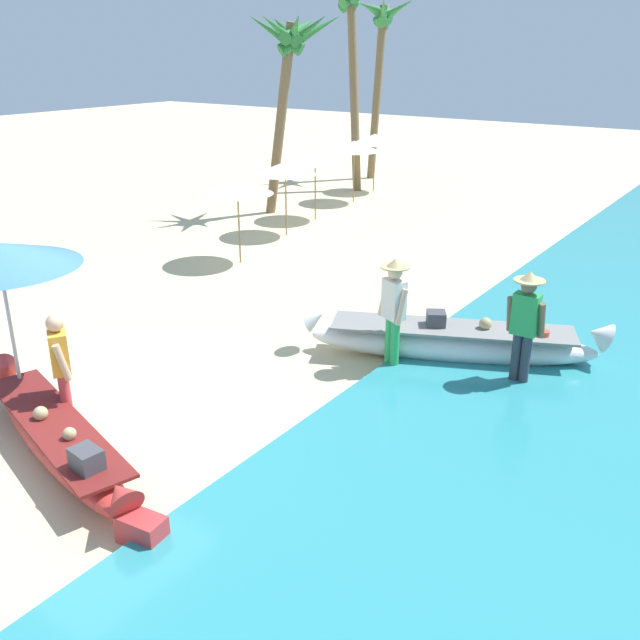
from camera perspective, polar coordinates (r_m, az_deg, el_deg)
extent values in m
plane|color=beige|center=(10.05, -18.74, -7.43)|extent=(80.00, 80.00, 0.00)
ellipsoid|color=red|center=(9.20, -20.69, -9.08)|extent=(3.96, 1.72, 0.41)
cone|color=red|center=(10.76, -24.26, -3.52)|extent=(0.49, 0.48, 0.46)
cone|color=red|center=(7.50, -15.96, -13.59)|extent=(0.49, 0.48, 0.46)
cube|color=maroon|center=(9.10, -20.86, -7.95)|extent=(3.36, 1.56, 0.04)
cube|color=#424247|center=(8.02, -18.53, -10.76)|extent=(0.38, 0.30, 0.26)
sphere|color=tan|center=(8.66, -19.79, -8.75)|extent=(0.16, 0.16, 0.16)
sphere|color=tan|center=(9.21, -21.86, -7.09)|extent=(0.18, 0.18, 0.18)
ellipsoid|color=white|center=(11.21, 10.63, -1.95)|extent=(4.39, 2.55, 0.55)
cone|color=white|center=(11.25, -0.42, 0.33)|extent=(0.58, 0.60, 0.53)
cone|color=white|center=(11.34, 21.83, -1.13)|extent=(0.58, 0.60, 0.53)
cube|color=gray|center=(11.10, 10.73, -0.65)|extent=(3.74, 2.27, 0.04)
cylinder|color=#B74C38|center=(11.09, 17.76, -1.08)|extent=(0.19, 0.19, 0.10)
sphere|color=tan|center=(11.11, 13.37, -0.29)|extent=(0.20, 0.20, 0.20)
cube|color=#424247|center=(11.08, 9.46, 0.08)|extent=(0.40, 0.40, 0.24)
cylinder|color=green|center=(10.69, 6.13, -2.04)|extent=(0.14, 0.14, 0.83)
cylinder|color=green|center=(10.79, 5.70, -1.78)|extent=(0.14, 0.14, 0.83)
cube|color=silver|center=(10.48, 6.06, 1.70)|extent=(0.42, 0.35, 0.61)
cylinder|color=beige|center=(10.31, 6.69, 1.04)|extent=(0.17, 0.22, 0.55)
cylinder|color=beige|center=(10.66, 5.25, 1.80)|extent=(0.17, 0.22, 0.55)
sphere|color=beige|center=(10.34, 6.15, 3.91)|extent=(0.22, 0.22, 0.22)
cylinder|color=tan|center=(10.32, 6.17, 4.33)|extent=(0.44, 0.44, 0.02)
cone|color=tan|center=(10.30, 6.18, 4.71)|extent=(0.26, 0.26, 0.12)
cylinder|color=#B2383D|center=(9.72, -20.05, -5.96)|extent=(0.14, 0.14, 0.80)
cylinder|color=#B2383D|center=(9.59, -20.00, -6.33)|extent=(0.14, 0.14, 0.80)
cube|color=gold|center=(9.37, -20.55, -2.47)|extent=(0.42, 0.38, 0.55)
cylinder|color=tan|center=(9.60, -20.46, -2.20)|extent=(0.18, 0.21, 0.50)
cylinder|color=tan|center=(9.18, -20.31, -3.29)|extent=(0.18, 0.21, 0.50)
sphere|color=tan|center=(9.23, -20.87, -0.23)|extent=(0.22, 0.22, 0.22)
cylinder|color=#333842|center=(10.55, 15.69, -3.10)|extent=(0.14, 0.14, 0.83)
cylinder|color=#333842|center=(10.52, 16.41, -3.27)|extent=(0.14, 0.14, 0.83)
cube|color=green|center=(10.26, 16.46, 0.45)|extent=(0.36, 0.23, 0.60)
cylinder|color=brown|center=(10.36, 15.26, 0.49)|extent=(0.09, 0.20, 0.55)
cylinder|color=brown|center=(10.24, 17.67, -0.04)|extent=(0.09, 0.20, 0.55)
sphere|color=brown|center=(10.13, 16.70, 2.68)|extent=(0.22, 0.22, 0.22)
cylinder|color=tan|center=(10.10, 16.75, 3.11)|extent=(0.44, 0.44, 0.02)
cone|color=tan|center=(10.08, 16.80, 3.49)|extent=(0.26, 0.26, 0.12)
cylinder|color=#B7B7BC|center=(10.13, -23.93, -0.66)|extent=(0.05, 0.05, 2.33)
cylinder|color=#333338|center=(10.58, -23.01, -6.36)|extent=(0.36, 0.36, 0.06)
cylinder|color=#8E6B47|center=(15.97, -6.65, 7.95)|extent=(0.04, 0.04, 1.90)
cone|color=silver|center=(15.80, -6.77, 10.77)|extent=(1.60, 1.60, 0.32)
cylinder|color=#8E6B47|center=(18.31, -2.80, 9.83)|extent=(0.04, 0.04, 1.90)
cone|color=silver|center=(18.16, -2.85, 12.30)|extent=(1.60, 1.60, 0.32)
cylinder|color=#8E6B47|center=(20.00, -0.39, 10.87)|extent=(0.04, 0.04, 1.90)
cone|color=silver|center=(19.87, -0.40, 13.13)|extent=(1.60, 1.60, 0.32)
cylinder|color=#8E6B47|center=(22.34, 2.77, 11.98)|extent=(0.04, 0.04, 1.90)
cone|color=silver|center=(22.22, 2.81, 14.01)|extent=(1.60, 1.60, 0.32)
cylinder|color=#8E6B47|center=(24.10, 4.44, 12.65)|extent=(0.04, 0.04, 1.90)
cone|color=silver|center=(23.99, 4.49, 14.54)|extent=(1.60, 1.60, 0.32)
cylinder|color=brown|center=(20.44, -3.25, 15.79)|extent=(1.16, 0.28, 5.28)
cone|color=#287033|center=(19.86, -1.23, 22.43)|extent=(1.48, 0.51, 1.11)
cone|color=#287033|center=(20.23, -0.77, 22.39)|extent=(1.39, 1.73, 1.21)
cone|color=#287033|center=(20.57, -1.63, 22.72)|extent=(0.75, 2.03, 0.87)
cone|color=#287033|center=(20.50, -2.89, 22.64)|extent=(1.66, 1.16, 0.93)
cone|color=#287033|center=(20.21, -3.68, 22.36)|extent=(1.66, 0.90, 1.16)
cone|color=#287033|center=(19.80, -3.24, 22.52)|extent=(0.59, 1.50, 1.03)
cone|color=#287033|center=(19.64, -2.10, 22.59)|extent=(1.39, 1.35, 1.01)
cylinder|color=brown|center=(24.12, 2.79, 18.16)|extent=(0.66, 0.28, 6.49)
cylinder|color=brown|center=(26.35, 4.67, 17.81)|extent=(0.63, 0.28, 5.94)
cone|color=#337F3D|center=(25.97, 6.12, 23.81)|extent=(1.67, 0.50, 0.99)
cone|color=#337F3D|center=(26.43, 6.02, 23.70)|extent=(0.99, 1.41, 1.04)
cone|color=#337F3D|center=(26.76, 5.40, 23.76)|extent=(1.07, 1.95, 1.02)
cone|color=#337F3D|center=(26.45, 4.48, 23.84)|extent=(1.44, 0.47, 0.94)
cone|color=#337F3D|center=(26.07, 4.40, 24.05)|extent=(1.11, 1.40, 0.73)
cone|color=#337F3D|center=(25.76, 5.21, 23.72)|extent=(1.12, 1.61, 1.15)
cube|color=#C63838|center=(7.52, -14.34, -16.26)|extent=(0.51, 0.34, 0.30)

